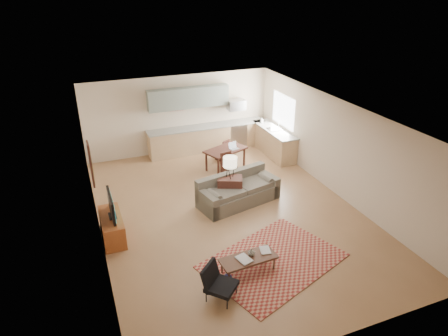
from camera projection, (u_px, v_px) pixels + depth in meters
name	position (u px, v px, depth m)	size (l,w,h in m)	color
room	(228.00, 166.00, 10.00)	(9.00, 9.00, 9.00)	#906643
kitchen_counter_back	(207.00, 138.00, 14.19)	(4.26, 0.64, 0.92)	tan
kitchen_counter_right	(274.00, 142.00, 13.87)	(0.64, 2.26, 0.92)	tan
kitchen_range	(236.00, 134.00, 14.56)	(0.62, 0.62, 0.90)	#A5A8AD
kitchen_microwave	(236.00, 105.00, 14.10)	(0.62, 0.40, 0.35)	#A5A8AD
upper_cabinets	(188.00, 98.00, 13.48)	(2.80, 0.34, 0.70)	gray
window_right	(283.00, 110.00, 13.50)	(0.02, 1.40, 1.05)	white
wall_art_left	(91.00, 164.00, 9.61)	(0.06, 0.42, 1.10)	brown
triptych	(176.00, 104.00, 13.55)	(1.70, 0.04, 0.50)	#F8E9C7
rug	(273.00, 261.00, 8.72)	(2.89, 2.00, 0.02)	maroon
sofa	(239.00, 190.00, 10.84)	(2.33, 1.01, 0.81)	#5C5649
coffee_table	(248.00, 264.00, 8.34)	(1.20, 0.48, 0.36)	#432618
book_a	(239.00, 262.00, 8.13)	(0.32, 0.39, 0.03)	maroon
book_b	(260.00, 250.00, 8.47)	(0.27, 0.33, 0.02)	navy
vase	(251.00, 252.00, 8.31)	(0.17, 0.17, 0.16)	black
armchair	(222.00, 283.00, 7.58)	(0.62, 0.62, 0.70)	black
tv_credenza	(112.00, 227.00, 9.41)	(0.48, 1.26, 0.58)	brown
tv	(111.00, 206.00, 9.18)	(0.10, 0.97, 0.58)	black
console_table	(230.00, 190.00, 10.85)	(0.66, 0.44, 0.77)	#371A14
table_lamp	(230.00, 167.00, 10.55)	(0.37, 0.37, 0.62)	beige
dining_table	(225.00, 159.00, 12.86)	(1.33, 0.76, 0.67)	#371A14
dining_chair_near	(229.00, 166.00, 12.21)	(0.39, 0.41, 0.81)	#371A14
dining_chair_far	(222.00, 149.00, 13.47)	(0.35, 0.37, 0.74)	#371A14
laptop	(234.00, 146.00, 12.68)	(0.28, 0.21, 0.21)	#A5A8AD
soap_bottle	(262.00, 120.00, 14.25)	(0.09, 0.09, 0.19)	#F8E9C7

